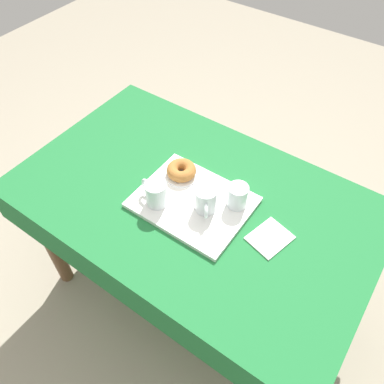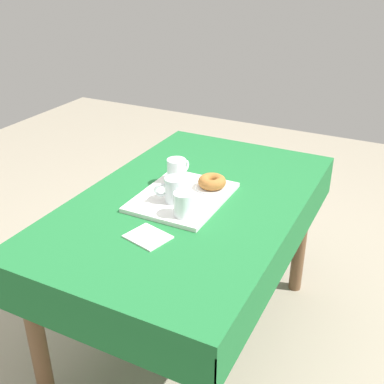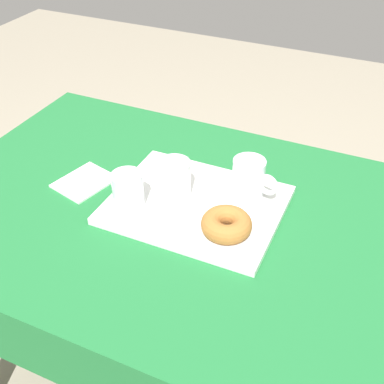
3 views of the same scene
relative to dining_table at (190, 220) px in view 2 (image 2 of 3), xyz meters
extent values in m
plane|color=gray|center=(0.00, 0.00, -0.63)|extent=(6.00, 6.00, 0.00)
cube|color=#1E6B33|center=(0.00, 0.00, 0.08)|extent=(1.34, 0.83, 0.04)
cube|color=#1E6B33|center=(0.00, -0.41, -0.01)|extent=(1.34, 0.01, 0.14)
cube|color=#1E6B33|center=(0.00, 0.41, -0.01)|extent=(1.34, 0.01, 0.14)
cube|color=#1E6B33|center=(-0.67, 0.00, -0.01)|extent=(0.01, 0.83, 0.14)
cube|color=#1E6B33|center=(0.67, 0.00, -0.01)|extent=(0.01, 0.83, 0.14)
cylinder|color=brown|center=(0.58, -0.32, -0.29)|extent=(0.06, 0.06, 0.69)
cylinder|color=brown|center=(-0.58, 0.32, -0.29)|extent=(0.06, 0.06, 0.69)
cylinder|color=brown|center=(0.58, 0.32, -0.29)|extent=(0.06, 0.06, 0.69)
cube|color=white|center=(-0.02, 0.03, 0.10)|extent=(0.40, 0.32, 0.02)
cylinder|color=white|center=(-0.07, 0.03, 0.16)|extent=(0.08, 0.08, 0.10)
cylinder|color=#B27523|center=(-0.07, 0.03, 0.15)|extent=(0.07, 0.07, 0.07)
torus|color=white|center=(-0.10, 0.07, 0.16)|extent=(0.04, 0.05, 0.05)
cylinder|color=white|center=(0.09, 0.11, 0.16)|extent=(0.08, 0.08, 0.10)
cylinder|color=#B27523|center=(0.09, 0.11, 0.15)|extent=(0.07, 0.07, 0.07)
torus|color=white|center=(0.14, 0.10, 0.16)|extent=(0.06, 0.02, 0.05)
cylinder|color=white|center=(-0.15, -0.05, 0.16)|extent=(0.07, 0.07, 0.09)
cylinder|color=silver|center=(-0.15, -0.05, 0.14)|extent=(0.06, 0.06, 0.04)
cylinder|color=white|center=(0.09, -0.05, 0.12)|extent=(0.13, 0.13, 0.01)
torus|color=#A3662D|center=(0.09, -0.05, 0.14)|extent=(0.11, 0.11, 0.04)
cube|color=white|center=(-0.32, 0.00, 0.10)|extent=(0.14, 0.16, 0.01)
camera|label=1|loc=(-0.53, 0.76, 1.20)|focal=36.29mm
camera|label=2|loc=(-1.47, -0.75, 0.97)|focal=44.58mm
camera|label=3|loc=(0.36, -0.82, 0.85)|focal=46.21mm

